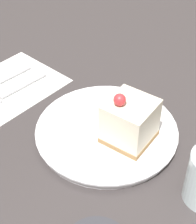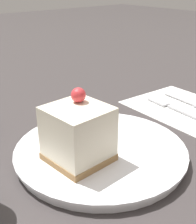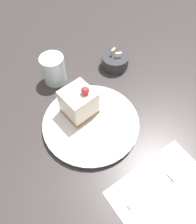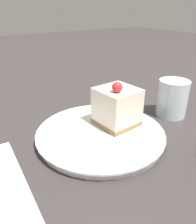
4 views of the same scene
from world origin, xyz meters
The scene contains 8 objects.
ground_plane centered at (0.00, 0.00, 0.00)m, with size 4.00×4.00×0.00m, color #383333.
plate centered at (0.00, 0.01, 0.01)m, with size 0.27×0.27×0.02m.
cake_slice centered at (-0.05, 0.00, 0.06)m, with size 0.09×0.09×0.11m.
napkin centered at (0.27, 0.03, 0.00)m, with size 0.20×0.25×0.00m.
fork centered at (0.24, 0.05, 0.01)m, with size 0.03×0.18×0.00m.
knife centered at (0.29, 0.01, 0.01)m, with size 0.03×0.18×0.00m.
sugar_bowl centered at (-0.15, 0.22, 0.02)m, with size 0.09×0.09×0.07m.
drinking_glass centered at (-0.22, 0.02, 0.05)m, with size 0.08×0.08×0.09m.
Camera 3 is at (0.28, -0.18, 0.54)m, focal length 35.00 mm.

